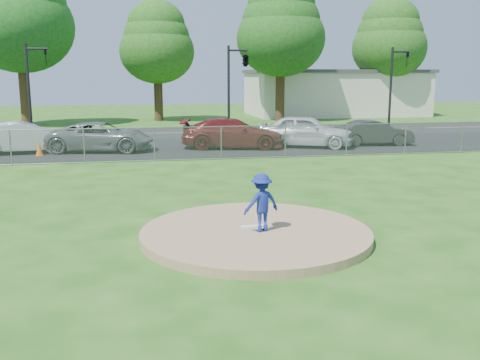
% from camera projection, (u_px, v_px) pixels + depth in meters
% --- Properties ---
extents(ground, '(120.00, 120.00, 0.00)m').
position_uv_depth(ground, '(205.00, 167.00, 22.21)').
color(ground, '#1D4C10').
rests_on(ground, ground).
extents(pitchers_mound, '(5.40, 5.40, 0.20)m').
position_uv_depth(pitchers_mound, '(256.00, 234.00, 12.55)').
color(pitchers_mound, '#947651').
rests_on(pitchers_mound, ground).
extents(pitching_rubber, '(0.60, 0.15, 0.04)m').
position_uv_depth(pitching_rubber, '(254.00, 226.00, 12.72)').
color(pitching_rubber, white).
rests_on(pitching_rubber, pitchers_mound).
extents(chain_link_fence, '(40.00, 0.06, 1.50)m').
position_uv_depth(chain_link_fence, '(199.00, 144.00, 24.00)').
color(chain_link_fence, gray).
rests_on(chain_link_fence, ground).
extents(parking_lot, '(50.00, 8.00, 0.01)m').
position_uv_depth(parking_lot, '(190.00, 147.00, 28.48)').
color(parking_lot, black).
rests_on(parking_lot, ground).
extents(street, '(60.00, 7.00, 0.01)m').
position_uv_depth(street, '(180.00, 133.00, 35.72)').
color(street, black).
rests_on(street, ground).
extents(commercial_building, '(16.40, 9.40, 4.30)m').
position_uv_depth(commercial_building, '(334.00, 92.00, 51.69)').
color(commercial_building, beige).
rests_on(commercial_building, ground).
extents(tree_left, '(7.84, 7.84, 12.53)m').
position_uv_depth(tree_left, '(19.00, 13.00, 38.91)').
color(tree_left, '#3A2715').
rests_on(tree_left, ground).
extents(tree_center, '(6.16, 6.16, 9.84)m').
position_uv_depth(tree_center, '(157.00, 42.00, 43.94)').
color(tree_center, '#352313').
rests_on(tree_center, ground).
extents(tree_right, '(7.28, 7.28, 11.63)m').
position_uv_depth(tree_right, '(281.00, 27.00, 43.59)').
color(tree_right, '#362513').
rests_on(tree_right, ground).
extents(tree_far_right, '(6.72, 6.72, 10.74)m').
position_uv_depth(tree_far_right, '(389.00, 39.00, 48.58)').
color(tree_far_right, '#3C2915').
rests_on(tree_far_right, ground).
extents(traffic_signal_left, '(1.28, 0.20, 5.60)m').
position_uv_depth(traffic_signal_left, '(32.00, 82.00, 31.57)').
color(traffic_signal_left, black).
rests_on(traffic_signal_left, ground).
extents(traffic_signal_center, '(1.42, 2.48, 5.60)m').
position_uv_depth(traffic_signal_center, '(244.00, 62.00, 33.62)').
color(traffic_signal_center, black).
rests_on(traffic_signal_center, ground).
extents(traffic_signal_right, '(1.28, 0.20, 5.60)m').
position_uv_depth(traffic_signal_right, '(394.00, 82.00, 35.71)').
color(traffic_signal_right, black).
rests_on(traffic_signal_right, ground).
extents(pitcher, '(0.98, 0.74, 1.35)m').
position_uv_depth(pitcher, '(261.00, 203.00, 12.29)').
color(pitcher, navy).
rests_on(pitcher, pitchers_mound).
extents(traffic_cone, '(0.35, 0.35, 0.68)m').
position_uv_depth(traffic_cone, '(39.00, 149.00, 25.30)').
color(traffic_cone, orange).
rests_on(traffic_cone, parking_lot).
extents(parked_car_white, '(4.76, 2.17, 1.51)m').
position_uv_depth(parked_car_white, '(24.00, 138.00, 26.12)').
color(parked_car_white, silver).
rests_on(parked_car_white, parking_lot).
extents(parked_car_gray, '(5.55, 3.22, 1.45)m').
position_uv_depth(parked_car_gray, '(101.00, 137.00, 26.75)').
color(parked_car_gray, slate).
rests_on(parked_car_gray, parking_lot).
extents(parked_car_darkred, '(5.69, 3.18, 1.56)m').
position_uv_depth(parked_car_darkred, '(233.00, 133.00, 27.93)').
color(parked_car_darkred, maroon).
rests_on(parked_car_darkred, parking_lot).
extents(parked_car_pearl, '(5.39, 3.86, 1.70)m').
position_uv_depth(parked_car_pearl, '(306.00, 131.00, 28.38)').
color(parked_car_pearl, silver).
rests_on(parked_car_pearl, parking_lot).
extents(parked_car_charcoal, '(4.22, 1.81, 1.35)m').
position_uv_depth(parked_car_charcoal, '(374.00, 133.00, 29.20)').
color(parked_car_charcoal, '#252628').
rests_on(parked_car_charcoal, parking_lot).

